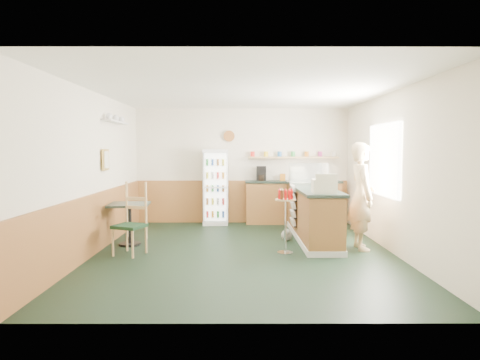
{
  "coord_description": "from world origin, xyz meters",
  "views": [
    {
      "loc": [
        -0.07,
        -7.13,
        1.72
      ],
      "look_at": [
        -0.05,
        0.6,
        1.18
      ],
      "focal_mm": 32.0,
      "sensor_mm": 36.0,
      "label": 1
    }
  ],
  "objects_px": {
    "cafe_table": "(129,216)",
    "shopkeeper": "(362,196)",
    "cash_register": "(324,186)",
    "drinks_fridge": "(216,187)",
    "condiment_stand": "(285,210)",
    "display_case": "(308,174)",
    "cafe_chair": "(131,216)"
  },
  "relations": [
    {
      "from": "cash_register",
      "to": "cafe_table",
      "type": "bearing_deg",
      "value": 174.04
    },
    {
      "from": "drinks_fridge",
      "to": "cafe_chair",
      "type": "distance_m",
      "value": 3.11
    },
    {
      "from": "display_case",
      "to": "shopkeeper",
      "type": "bearing_deg",
      "value": -63.54
    },
    {
      "from": "drinks_fridge",
      "to": "shopkeeper",
      "type": "distance_m",
      "value": 3.68
    },
    {
      "from": "shopkeeper",
      "to": "cafe_table",
      "type": "distance_m",
      "value": 4.13
    },
    {
      "from": "condiment_stand",
      "to": "cafe_chair",
      "type": "height_order",
      "value": "cafe_chair"
    },
    {
      "from": "display_case",
      "to": "cafe_table",
      "type": "height_order",
      "value": "display_case"
    },
    {
      "from": "cash_register",
      "to": "condiment_stand",
      "type": "height_order",
      "value": "cash_register"
    },
    {
      "from": "drinks_fridge",
      "to": "shopkeeper",
      "type": "relative_size",
      "value": 0.94
    },
    {
      "from": "display_case",
      "to": "cafe_chair",
      "type": "xyz_separation_m",
      "value": [
        -3.22,
        -1.69,
        -0.61
      ]
    },
    {
      "from": "cafe_table",
      "to": "cafe_chair",
      "type": "bearing_deg",
      "value": -73.46
    },
    {
      "from": "condiment_stand",
      "to": "cafe_table",
      "type": "xyz_separation_m",
      "value": [
        -2.75,
        0.62,
        -0.2
      ]
    },
    {
      "from": "cash_register",
      "to": "shopkeeper",
      "type": "height_order",
      "value": "shopkeeper"
    },
    {
      "from": "cash_register",
      "to": "shopkeeper",
      "type": "relative_size",
      "value": 0.22
    },
    {
      "from": "drinks_fridge",
      "to": "shopkeeper",
      "type": "xyz_separation_m",
      "value": [
        2.66,
        -2.54,
        0.06
      ]
    },
    {
      "from": "display_case",
      "to": "cash_register",
      "type": "bearing_deg",
      "value": -90.0
    },
    {
      "from": "cash_register",
      "to": "cafe_table",
      "type": "relative_size",
      "value": 0.53
    },
    {
      "from": "display_case",
      "to": "cafe_chair",
      "type": "height_order",
      "value": "display_case"
    },
    {
      "from": "cafe_table",
      "to": "cash_register",
      "type": "bearing_deg",
      "value": -9.41
    },
    {
      "from": "condiment_stand",
      "to": "cash_register",
      "type": "bearing_deg",
      "value": 4.7
    },
    {
      "from": "shopkeeper",
      "to": "cafe_chair",
      "type": "distance_m",
      "value": 3.94
    },
    {
      "from": "display_case",
      "to": "condiment_stand",
      "type": "bearing_deg",
      "value": -110.85
    },
    {
      "from": "condiment_stand",
      "to": "display_case",
      "type": "bearing_deg",
      "value": 69.15
    },
    {
      "from": "display_case",
      "to": "cafe_chair",
      "type": "relative_size",
      "value": 0.66
    },
    {
      "from": "drinks_fridge",
      "to": "cafe_table",
      "type": "relative_size",
      "value": 2.29
    },
    {
      "from": "cafe_table",
      "to": "shopkeeper",
      "type": "bearing_deg",
      "value": -4.56
    },
    {
      "from": "drinks_fridge",
      "to": "cafe_table",
      "type": "xyz_separation_m",
      "value": [
        -1.44,
        -2.22,
        -0.33
      ]
    },
    {
      "from": "shopkeeper",
      "to": "display_case",
      "type": "bearing_deg",
      "value": 25.41
    },
    {
      "from": "drinks_fridge",
      "to": "condiment_stand",
      "type": "bearing_deg",
      "value": -65.16
    },
    {
      "from": "cafe_table",
      "to": "cafe_chair",
      "type": "xyz_separation_m",
      "value": [
        0.18,
        -0.61,
        0.09
      ]
    },
    {
      "from": "display_case",
      "to": "condiment_stand",
      "type": "xyz_separation_m",
      "value": [
        -0.65,
        -1.7,
        -0.5
      ]
    },
    {
      "from": "shopkeeper",
      "to": "cafe_chair",
      "type": "xyz_separation_m",
      "value": [
        -3.92,
        -0.29,
        -0.3
      ]
    }
  ]
}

